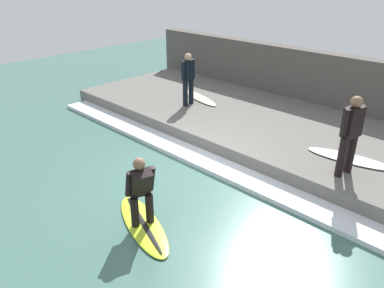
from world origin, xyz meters
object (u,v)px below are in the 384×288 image
at_px(surfboard_riding, 143,224).
at_px(surfer_waiting_far, 351,132).
at_px(surfer_riding, 141,189).
at_px(surfboard_waiting_far, 350,158).
at_px(surfboard_waiting_near, 198,97).
at_px(surfer_waiting_near, 188,76).

bearing_deg(surfboard_riding, surfer_waiting_far, -29.15).
relative_size(surfboard_riding, surfer_riding, 1.56).
relative_size(surfboard_riding, surfboard_waiting_far, 1.08).
bearing_deg(surfboard_waiting_near, surfer_riding, -146.04).
height_order(surfboard_riding, surfer_waiting_far, surfer_waiting_far).
distance_m(surfer_riding, surfer_waiting_far, 4.24).
bearing_deg(surfboard_waiting_near, surfboard_waiting_far, -98.57).
xyz_separation_m(surfer_riding, surfer_waiting_near, (4.49, 3.28, 0.50)).
height_order(surfer_riding, surfboard_waiting_far, surfer_riding).
relative_size(surfer_riding, surfer_waiting_far, 0.80).
bearing_deg(surfboard_waiting_near, surfer_waiting_near, -162.48).
height_order(surfer_riding, surfboard_waiting_near, surfer_riding).
distance_m(surfboard_riding, surfboard_waiting_far, 4.78).
relative_size(surfer_riding, surfboard_waiting_near, 0.65).
bearing_deg(surfer_waiting_far, surfer_waiting_near, 81.20).
distance_m(surfer_waiting_near, surfboard_waiting_near, 1.13).
bearing_deg(surfboard_waiting_far, surfer_waiting_far, -167.39).
distance_m(surfer_riding, surfboard_waiting_near, 6.27).
bearing_deg(surfer_waiting_near, surfer_waiting_far, -98.80).
bearing_deg(surfer_waiting_near, surfboard_waiting_near, 17.52).
bearing_deg(surfer_riding, surfer_waiting_far, -29.15).
relative_size(surfboard_riding, surfer_waiting_far, 1.24).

